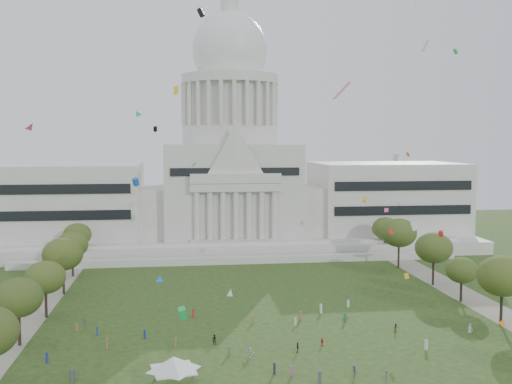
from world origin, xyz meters
TOP-DOWN VIEW (x-y plane):
  - ground at (0.00, 0.00)m, footprint 400.00×400.00m
  - capitol at (0.00, 113.59)m, footprint 160.00×64.50m
  - path_left at (-48.00, 30.00)m, footprint 8.00×160.00m
  - path_right at (48.00, 30.00)m, footprint 8.00×160.00m
  - row_tree_l_2 at (-45.04, 17.30)m, footprint 8.42×8.42m
  - row_tree_r_2 at (44.17, 17.44)m, footprint 9.55×9.55m
  - row_tree_l_3 at (-44.09, 33.92)m, footprint 8.12×8.12m
  - row_tree_r_3 at (44.40, 34.48)m, footprint 7.01×7.01m
  - row_tree_l_4 at (-44.08, 52.42)m, footprint 9.29×9.29m
  - row_tree_r_4 at (44.76, 50.04)m, footprint 9.19×9.19m
  - row_tree_l_5 at (-45.22, 71.01)m, footprint 8.33×8.33m
  - row_tree_r_5 at (43.49, 70.19)m, footprint 9.82×9.82m
  - row_tree_l_6 at (-46.87, 89.14)m, footprint 8.19×8.19m
  - row_tree_r_6 at (45.96, 88.13)m, footprint 8.42×8.42m
  - event_tent at (-18.27, -3.82)m, footprint 9.72×9.72m
  - person_0 at (35.87, 13.48)m, footprint 1.06×0.90m
  - person_2 at (22.57, 15.95)m, footprint 0.92×0.76m
  - person_3 at (8.76, -3.40)m, footprint 0.85×1.27m
  - person_4 at (2.31, 7.87)m, footprint 0.76×1.10m
  - person_5 at (-5.96, 6.13)m, footprint 1.69×1.79m
  - person_8 at (-11.39, 13.73)m, footprint 0.99×0.82m
  - person_9 at (13.19, -5.33)m, footprint 0.67×1.02m
  - person_10 at (7.13, 10.31)m, footprint 0.72×0.94m
  - distant_crowd at (-9.76, 14.48)m, footprint 63.20×39.21m
  - kite_swarm at (3.50, 8.51)m, footprint 86.32×103.08m

SIDE VIEW (x-z plane):
  - ground at x=0.00m, z-range 0.00..0.00m
  - path_left at x=-48.00m, z-range 0.00..0.04m
  - path_right at x=48.00m, z-range 0.00..0.04m
  - person_10 at x=7.13m, z-range 0.00..1.43m
  - person_9 at x=13.19m, z-range 0.00..1.45m
  - person_2 at x=22.57m, z-range 0.00..1.64m
  - person_4 at x=2.31m, z-range 0.00..1.70m
  - distant_crowd at x=-9.76m, z-range -0.11..1.84m
  - person_8 at x=-11.39m, z-range 0.00..1.76m
  - person_3 at x=8.76m, z-range 0.00..1.80m
  - person_0 at x=35.87m, z-range 0.00..1.84m
  - person_5 at x=-5.96m, z-range 0.00..1.91m
  - event_tent at x=-18.27m, z-range 1.27..5.90m
  - row_tree_r_3 at x=44.40m, z-range 2.09..12.07m
  - row_tree_l_3 at x=-44.09m, z-range 2.43..13.98m
  - row_tree_l_6 at x=-46.87m, z-range 2.45..14.09m
  - row_tree_l_5 at x=-45.22m, z-range 2.49..14.34m
  - row_tree_r_6 at x=45.96m, z-range 2.52..14.49m
  - row_tree_l_2 at x=-45.04m, z-range 2.52..14.49m
  - row_tree_r_4 at x=44.76m, z-range 2.76..15.82m
  - row_tree_l_4 at x=-44.08m, z-range 2.79..16.00m
  - row_tree_r_2 at x=44.17m, z-range 2.87..16.45m
  - row_tree_r_5 at x=43.49m, z-range 2.95..16.91m
  - capitol at x=0.00m, z-range -23.35..67.95m
  - kite_swarm at x=3.50m, z-range -0.61..57.44m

